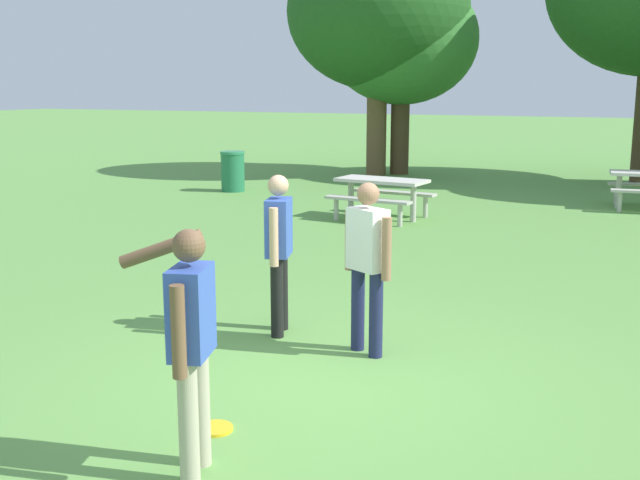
{
  "coord_description": "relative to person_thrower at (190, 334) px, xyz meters",
  "views": [
    {
      "loc": [
        2.56,
        -5.69,
        2.51
      ],
      "look_at": [
        -0.51,
        1.15,
        1.0
      ],
      "focal_mm": 43.18,
      "sensor_mm": 36.0,
      "label": 1
    }
  ],
  "objects": [
    {
      "name": "ground_plane",
      "position": [
        0.11,
        1.78,
        -0.96
      ],
      "size": [
        120.0,
        120.0,
        0.0
      ],
      "primitive_type": "plane",
      "color": "#609947"
    },
    {
      "name": "person_thrower",
      "position": [
        0.0,
        0.0,
        0.0
      ],
      "size": [
        0.78,
        0.59,
        1.64
      ],
      "color": "#B7AD93",
      "rests_on": "ground"
    },
    {
      "name": "person_catcher",
      "position": [
        -0.83,
        2.84,
        -0.02
      ],
      "size": [
        0.32,
        0.59,
        1.64
      ],
      "color": "black",
      "rests_on": "ground"
    },
    {
      "name": "person_bystander",
      "position": [
        0.21,
        2.64,
        -0.02
      ],
      "size": [
        0.55,
        0.37,
        1.64
      ],
      "color": "#1E234C",
      "rests_on": "ground"
    },
    {
      "name": "frisbee",
      "position": [
        -0.22,
        0.61,
        -0.95
      ],
      "size": [
        0.27,
        0.27,
        0.03
      ],
      "primitive_type": "cylinder",
      "color": "yellow",
      "rests_on": "ground"
    },
    {
      "name": "picnic_table_near",
      "position": [
        -2.22,
        9.82,
        -0.4
      ],
      "size": [
        1.85,
        1.6,
        0.77
      ],
      "color": "beige",
      "rests_on": "ground"
    },
    {
      "name": "trash_can_beside_table",
      "position": [
        -6.82,
        12.05,
        -0.48
      ],
      "size": [
        0.59,
        0.59,
        0.96
      ],
      "color": "#237047",
      "rests_on": "ground"
    },
    {
      "name": "tree_tall_left",
      "position": [
        -4.89,
        16.79,
        3.53
      ],
      "size": [
        5.04,
        5.04,
        6.66
      ],
      "color": "brown",
      "rests_on": "ground"
    },
    {
      "name": "tree_broad_center",
      "position": [
        -4.34,
        17.23,
        2.79
      ],
      "size": [
        4.27,
        4.27,
        5.6
      ],
      "color": "#4C3823",
      "rests_on": "ground"
    }
  ]
}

